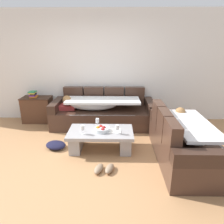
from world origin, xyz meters
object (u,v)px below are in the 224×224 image
object	(u,v)px
wine_glass_far_back	(97,121)
couch_near_window	(184,141)
open_magazine	(113,131)
crumpled_garment	(56,145)
fruit_bowl	(102,129)
coffee_table	(101,138)
couch_along_wall	(102,112)
wine_glass_near_left	(83,128)
wine_glass_near_right	(117,128)
side_cabinet	(38,109)
pair_of_shoes	(104,169)
book_stack_on_cabinet	(33,94)

from	to	relation	value
wine_glass_far_back	couch_near_window	bearing A→B (deg)	-18.61
open_magazine	crumpled_garment	bearing A→B (deg)	179.54
fruit_bowl	open_magazine	world-z (taller)	fruit_bowl
couch_near_window	fruit_bowl	size ratio (longest dim) A/B	6.62
coffee_table	wine_glass_far_back	distance (m)	0.34
couch_along_wall	coffee_table	bearing A→B (deg)	-87.05
coffee_table	wine_glass_near_left	size ratio (longest dim) A/B	7.23
fruit_bowl	wine_glass_far_back	world-z (taller)	wine_glass_far_back
fruit_bowl	wine_glass_near_right	world-z (taller)	wine_glass_near_right
coffee_table	crumpled_garment	world-z (taller)	coffee_table
fruit_bowl	side_cabinet	world-z (taller)	side_cabinet
couch_along_wall	wine_glass_near_left	size ratio (longest dim) A/B	14.55
couch_along_wall	pair_of_shoes	bearing A→B (deg)	-85.09
wine_glass_near_left	book_stack_on_cabinet	distance (m)	2.16
pair_of_shoes	fruit_bowl	bearing A→B (deg)	96.24
wine_glass_near_left	side_cabinet	size ratio (longest dim) A/B	0.23
wine_glass_near_right	wine_glass_far_back	bearing A→B (deg)	139.79
book_stack_on_cabinet	crumpled_garment	xyz separation A→B (m)	(0.91, -1.40, -0.65)
couch_near_window	crumpled_garment	world-z (taller)	couch_near_window
fruit_bowl	couch_along_wall	bearing A→B (deg)	94.15
open_magazine	pair_of_shoes	size ratio (longest dim) A/B	0.78
fruit_bowl	open_magazine	bearing A→B (deg)	0.52
wine_glass_near_right	wine_glass_far_back	size ratio (longest dim) A/B	1.00
couch_near_window	crumpled_garment	xyz separation A→B (m)	(-2.32, 0.34, -0.27)
side_cabinet	pair_of_shoes	world-z (taller)	side_cabinet
couch_near_window	wine_glass_near_right	xyz separation A→B (m)	(-1.14, 0.19, 0.16)
couch_near_window	book_stack_on_cabinet	distance (m)	3.68
couch_along_wall	coffee_table	size ratio (longest dim) A/B	2.01
coffee_table	pair_of_shoes	bearing A→B (deg)	-81.81
book_stack_on_cabinet	pair_of_shoes	world-z (taller)	book_stack_on_cabinet
couch_near_window	wine_glass_near_left	size ratio (longest dim) A/B	11.17
pair_of_shoes	crumpled_garment	size ratio (longest dim) A/B	0.90
couch_along_wall	pair_of_shoes	world-z (taller)	couch_along_wall
couch_near_window	book_stack_on_cabinet	size ratio (longest dim) A/B	7.97
couch_along_wall	wine_glass_near_left	bearing A→B (deg)	-100.33
wine_glass_near_right	crumpled_garment	bearing A→B (deg)	172.92
wine_glass_near_left	crumpled_garment	bearing A→B (deg)	162.73
wine_glass_near_right	book_stack_on_cabinet	bearing A→B (deg)	143.51
side_cabinet	book_stack_on_cabinet	bearing A→B (deg)	-174.92
couch_along_wall	pair_of_shoes	size ratio (longest dim) A/B	6.74
side_cabinet	crumpled_garment	size ratio (longest dim) A/B	1.80
wine_glass_near_left	open_magazine	xyz separation A→B (m)	(0.55, 0.13, -0.11)
coffee_table	open_magazine	xyz separation A→B (m)	(0.24, -0.02, 0.15)
wine_glass_near_left	wine_glass_far_back	size ratio (longest dim) A/B	1.00
couch_along_wall	wine_glass_near_right	distance (m)	1.38
couch_along_wall	side_cabinet	distance (m)	1.67
wine_glass_near_right	side_cabinet	distance (m)	2.55
couch_near_window	book_stack_on_cabinet	xyz separation A→B (m)	(-3.22, 1.73, 0.38)
couch_near_window	wine_glass_near_right	world-z (taller)	couch_near_window
wine_glass_near_right	open_magazine	size ratio (longest dim) A/B	0.59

